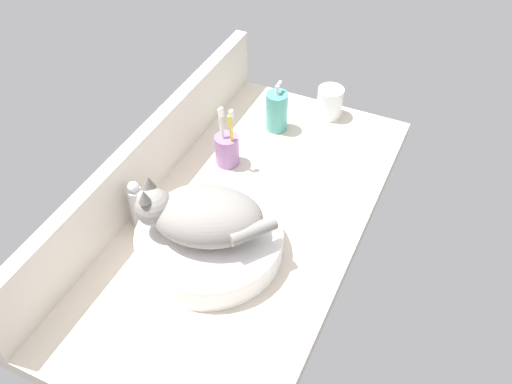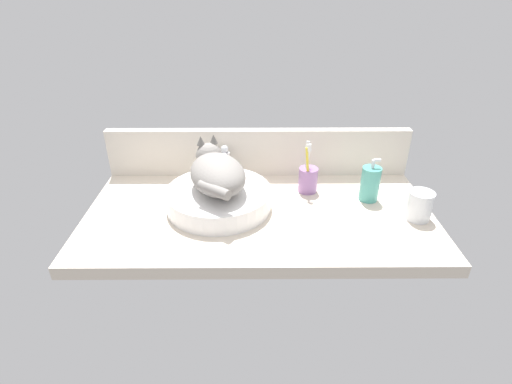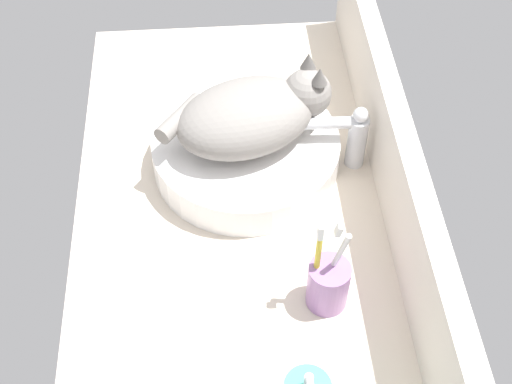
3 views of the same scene
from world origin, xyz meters
The scene contains 6 objects.
ground_plane centered at (0.00, 0.00, -2.00)cm, with size 112.30×57.85×4.00cm, color beige.
backsplash_panel centered at (0.00, 27.12, 8.92)cm, with size 112.30×3.60×17.83cm, color silver.
sink_basin centered at (-13.20, 2.08, 3.32)cm, with size 34.29×34.29×6.63cm, color white.
cat centered at (-13.71, 3.35, 12.39)cm, with size 24.16×31.50×14.00cm.
faucet centered at (-12.35, 21.19, 7.30)cm, with size 3.60×11.84×13.60cm.
toothbrush_cup centered at (17.26, 12.93, 4.87)cm, with size 6.64×6.64×18.71cm.
Camera 3 is at (77.46, -2.75, 98.30)cm, focal length 50.00 mm.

